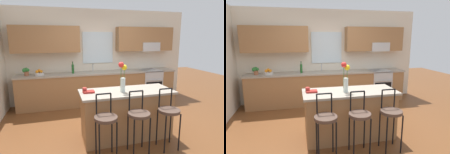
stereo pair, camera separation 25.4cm
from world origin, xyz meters
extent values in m
plane|color=brown|center=(0.00, 0.00, 0.00)|extent=(14.00, 14.00, 0.00)
cube|color=beige|center=(0.00, 2.06, 1.35)|extent=(5.60, 0.12, 2.70)
cube|color=#996B42|center=(-1.42, 1.83, 1.85)|extent=(1.75, 0.34, 0.70)
cube|color=#996B42|center=(1.42, 1.83, 1.85)|extent=(1.75, 0.34, 0.70)
cube|color=silver|center=(0.00, 1.99, 1.60)|extent=(0.90, 0.03, 0.90)
cube|color=#B7BABC|center=(1.58, 1.80, 1.62)|extent=(0.56, 0.36, 0.26)
cube|color=#996B42|center=(0.00, 1.70, 0.44)|extent=(4.50, 0.60, 0.88)
cube|color=#9E9384|center=(0.00, 1.70, 0.90)|extent=(4.56, 0.64, 0.04)
cube|color=#B7BABC|center=(-0.18, 1.70, 0.85)|extent=(0.54, 0.38, 0.11)
cylinder|color=#B7BABC|center=(-0.18, 1.86, 1.03)|extent=(0.02, 0.02, 0.22)
cylinder|color=#B7BABC|center=(-0.18, 1.80, 1.14)|extent=(0.02, 0.12, 0.02)
cube|color=#B7BABC|center=(1.58, 1.68, 0.46)|extent=(0.60, 0.60, 0.92)
cube|color=black|center=(1.58, 1.38, 0.40)|extent=(0.52, 0.02, 0.40)
cylinder|color=#B7BABC|center=(1.58, 1.35, 0.66)|extent=(0.50, 0.02, 0.02)
cube|color=#996B42|center=(0.05, -0.36, 0.44)|extent=(1.66, 0.63, 0.88)
cube|color=#9E9384|center=(0.05, -0.36, 0.90)|extent=(1.74, 0.71, 0.04)
cylinder|color=black|center=(-0.64, -1.08, 0.33)|extent=(0.02, 0.02, 0.66)
cylinder|color=black|center=(-0.37, -1.08, 0.33)|extent=(0.02, 0.02, 0.66)
cylinder|color=black|center=(-0.64, -0.81, 0.33)|extent=(0.02, 0.02, 0.66)
cylinder|color=black|center=(-0.37, -0.81, 0.33)|extent=(0.02, 0.02, 0.66)
cylinder|color=#4C382D|center=(-0.50, -0.94, 0.69)|extent=(0.36, 0.36, 0.05)
cylinder|color=black|center=(-0.62, -0.81, 0.87)|extent=(0.02, 0.02, 0.32)
cylinder|color=black|center=(-0.39, -0.81, 0.87)|extent=(0.02, 0.02, 0.32)
cylinder|color=black|center=(-0.50, -0.81, 1.03)|extent=(0.23, 0.02, 0.02)
cylinder|color=black|center=(-0.09, -1.08, 0.33)|extent=(0.02, 0.02, 0.66)
cylinder|color=black|center=(0.18, -1.08, 0.33)|extent=(0.02, 0.02, 0.66)
cylinder|color=black|center=(-0.09, -0.81, 0.33)|extent=(0.02, 0.02, 0.66)
cylinder|color=black|center=(0.18, -0.81, 0.33)|extent=(0.02, 0.02, 0.66)
cylinder|color=#4C382D|center=(0.05, -0.94, 0.69)|extent=(0.36, 0.36, 0.05)
cylinder|color=black|center=(-0.07, -0.81, 0.87)|extent=(0.02, 0.02, 0.32)
cylinder|color=black|center=(0.16, -0.81, 0.87)|extent=(0.02, 0.02, 0.32)
cylinder|color=black|center=(0.05, -0.81, 1.03)|extent=(0.23, 0.02, 0.02)
cylinder|color=black|center=(0.46, -1.08, 0.33)|extent=(0.02, 0.02, 0.66)
cylinder|color=black|center=(0.73, -1.08, 0.33)|extent=(0.02, 0.02, 0.66)
cylinder|color=black|center=(0.46, -0.81, 0.33)|extent=(0.02, 0.02, 0.66)
cylinder|color=black|center=(0.73, -0.81, 0.33)|extent=(0.02, 0.02, 0.66)
cylinder|color=#4C382D|center=(0.60, -0.94, 0.69)|extent=(0.36, 0.36, 0.05)
cylinder|color=black|center=(0.48, -0.81, 0.87)|extent=(0.02, 0.02, 0.32)
cylinder|color=black|center=(0.71, -0.81, 0.87)|extent=(0.02, 0.02, 0.32)
cylinder|color=black|center=(0.60, -0.81, 1.03)|extent=(0.23, 0.02, 0.02)
cylinder|color=silver|center=(-0.05, -0.42, 1.05)|extent=(0.09, 0.09, 0.26)
cylinder|color=#3D722D|center=(-0.03, -0.42, 1.18)|extent=(0.01, 0.01, 0.37)
sphere|color=yellow|center=(-0.03, -0.42, 1.37)|extent=(0.10, 0.10, 0.10)
cylinder|color=#3D722D|center=(-0.09, -0.43, 1.21)|extent=(0.01, 0.01, 0.43)
sphere|color=red|center=(-0.09, -0.43, 1.42)|extent=(0.10, 0.10, 0.10)
cylinder|color=#A52D28|center=(-0.73, -0.28, 0.97)|extent=(0.08, 0.08, 0.09)
cube|color=maroon|center=(-0.66, -0.29, 0.94)|extent=(0.20, 0.15, 0.03)
cylinder|color=silver|center=(-1.65, 1.70, 0.95)|extent=(0.24, 0.24, 0.06)
sphere|color=orange|center=(-1.59, 1.70, 1.01)|extent=(0.08, 0.08, 0.08)
sphere|color=orange|center=(-1.65, 1.75, 1.01)|extent=(0.07, 0.07, 0.07)
sphere|color=orange|center=(-1.70, 1.70, 1.01)|extent=(0.08, 0.08, 0.08)
sphere|color=orange|center=(-1.65, 1.70, 1.04)|extent=(0.07, 0.07, 0.07)
cylinder|color=#1E5923|center=(-0.77, 1.70, 1.04)|extent=(0.06, 0.06, 0.25)
cylinder|color=#1E5923|center=(-0.77, 1.70, 1.20)|extent=(0.03, 0.03, 0.07)
cylinder|color=black|center=(-0.77, 1.70, 1.24)|extent=(0.03, 0.03, 0.02)
cylinder|color=#9E5B3D|center=(-1.96, 1.70, 0.98)|extent=(0.11, 0.11, 0.11)
sphere|color=#2D7A33|center=(-1.96, 1.70, 1.09)|extent=(0.09, 0.09, 0.09)
sphere|color=#2D7A33|center=(-2.00, 1.71, 1.06)|extent=(0.12, 0.12, 0.12)
sphere|color=#2D7A33|center=(-1.92, 1.69, 1.07)|extent=(0.08, 0.08, 0.08)
camera|label=1|loc=(-1.16, -3.57, 1.89)|focal=30.46mm
camera|label=2|loc=(-0.92, -3.64, 1.89)|focal=30.46mm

